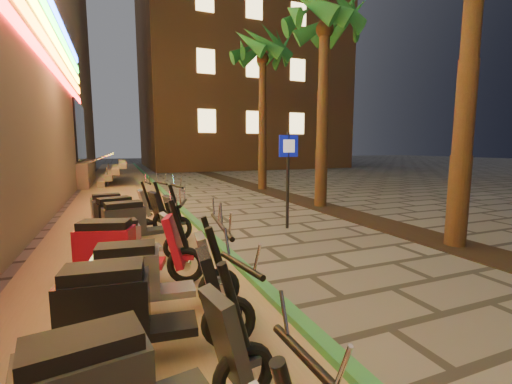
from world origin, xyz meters
name	(u,v)px	position (x,y,z in m)	size (l,w,h in m)	color
ground	(389,328)	(0.00, 0.00, 0.00)	(120.00, 120.00, 0.00)	#474442
parking_strip	(123,204)	(-2.60, 10.00, 0.01)	(3.40, 60.00, 0.01)	#8C7251
green_curb	(172,200)	(-0.90, 10.00, 0.05)	(0.18, 60.00, 0.10)	#296F3B
planting_strip	(359,217)	(3.60, 5.00, 0.01)	(1.20, 40.00, 0.02)	black
apartment_block	(234,43)	(9.00, 32.00, 12.50)	(18.00, 16.06, 25.00)	brown
palm_c	(325,28)	(3.60, 7.00, 5.73)	(2.97, 3.02, 6.91)	#472D19
palm_d	(263,59)	(3.60, 12.00, 5.94)	(2.97, 3.02, 7.16)	#472D19
pedestrian_sign	(288,167)	(1.12, 4.63, 1.52)	(0.52, 0.10, 2.35)	black
scooter_4	(132,383)	(-2.71, -0.62, 0.52)	(1.72, 0.72, 1.21)	black
scooter_5	(138,307)	(-2.62, 0.40, 0.55)	(1.80, 0.68, 1.26)	black
scooter_6	(151,275)	(-2.42, 1.25, 0.52)	(1.69, 0.64, 1.19)	black
scooter_7	(125,249)	(-2.67, 2.35, 0.55)	(1.78, 0.94, 1.26)	black
scooter_8	(134,240)	(-2.52, 3.19, 0.46)	(1.50, 0.59, 1.06)	black
scooter_9	(138,222)	(-2.39, 4.24, 0.54)	(1.77, 0.77, 1.24)	black
scooter_10	(127,215)	(-2.57, 5.09, 0.53)	(1.73, 0.90, 1.22)	black
scooter_11	(118,209)	(-2.76, 6.20, 0.49)	(1.62, 0.66, 1.14)	black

